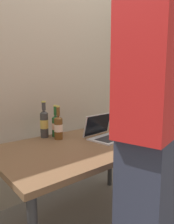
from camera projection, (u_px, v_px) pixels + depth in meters
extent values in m
plane|color=slate|center=(87.00, 224.00, 1.77)|extent=(8.00, 8.00, 0.00)
cube|color=brown|center=(87.00, 145.00, 1.67)|extent=(1.42, 0.83, 0.04)
cylinder|color=#2D2D30|center=(167.00, 179.00, 1.87)|extent=(0.05, 0.05, 0.69)
cylinder|color=#2D2D30|center=(110.00, 157.00, 2.41)|extent=(0.05, 0.05, 0.69)
cube|color=#B7BABC|center=(110.00, 138.00, 1.77)|extent=(0.36, 0.27, 0.01)
cube|color=#232326|center=(112.00, 138.00, 1.76)|extent=(0.30, 0.17, 0.00)
cube|color=#B7BABC|center=(98.00, 124.00, 1.85)|extent=(0.34, 0.09, 0.19)
cube|color=black|center=(98.00, 125.00, 1.85)|extent=(0.32, 0.08, 0.17)
cylinder|color=brown|center=(59.00, 129.00, 1.75)|extent=(0.07, 0.07, 0.18)
cone|color=brown|center=(58.00, 117.00, 1.74)|extent=(0.07, 0.07, 0.03)
cylinder|color=brown|center=(58.00, 111.00, 1.73)|extent=(0.03, 0.03, 0.07)
cylinder|color=#BFB74C|center=(58.00, 106.00, 1.73)|extent=(0.03, 0.03, 0.01)
cylinder|color=beige|center=(58.00, 128.00, 1.75)|extent=(0.07, 0.07, 0.06)
cylinder|color=#333333|center=(44.00, 125.00, 1.81)|extent=(0.07, 0.07, 0.22)
cone|color=#333333|center=(44.00, 112.00, 1.79)|extent=(0.07, 0.07, 0.02)
cylinder|color=#333333|center=(44.00, 106.00, 1.78)|extent=(0.03, 0.03, 0.07)
cylinder|color=#BFB74C|center=(44.00, 102.00, 1.78)|extent=(0.04, 0.04, 0.01)
cylinder|color=gold|center=(44.00, 124.00, 1.81)|extent=(0.07, 0.07, 0.08)
cylinder|color=#1E5123|center=(56.00, 127.00, 1.85)|extent=(0.06, 0.06, 0.17)
cone|color=#1E5123|center=(55.00, 117.00, 1.83)|extent=(0.06, 0.06, 0.02)
cylinder|color=#1E5123|center=(55.00, 111.00, 1.82)|extent=(0.03, 0.03, 0.08)
cylinder|color=#BFB74C|center=(55.00, 106.00, 1.82)|extent=(0.04, 0.04, 0.01)
cylinder|color=#E2AA8D|center=(56.00, 126.00, 1.84)|extent=(0.07, 0.07, 0.06)
cube|color=#2D3347|center=(147.00, 222.00, 1.10)|extent=(0.39, 0.30, 0.95)
cube|color=red|center=(154.00, 67.00, 0.98)|extent=(0.46, 0.32, 0.66)
cube|color=tan|center=(42.00, 74.00, 2.13)|extent=(6.00, 0.10, 2.60)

